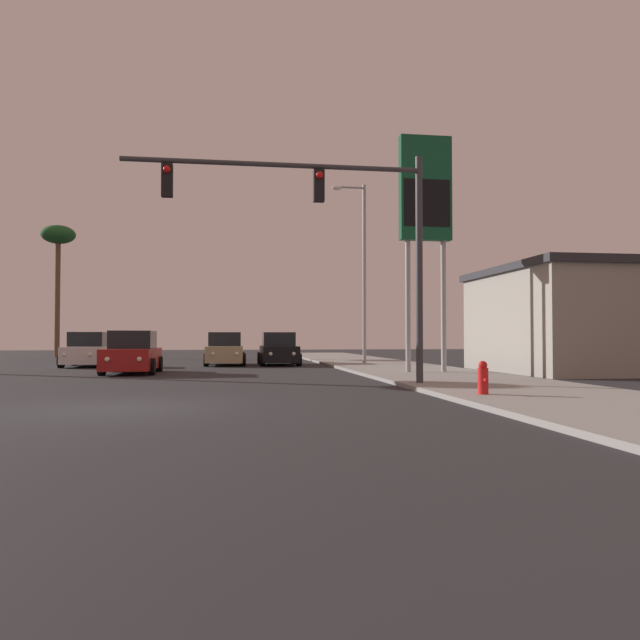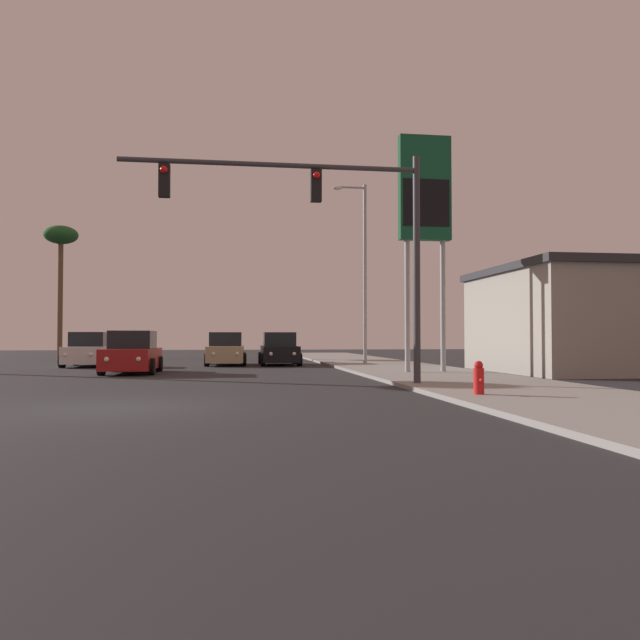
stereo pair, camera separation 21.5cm
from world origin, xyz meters
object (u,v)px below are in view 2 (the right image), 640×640
Objects in this scene: car_red at (132,354)px; car_white at (89,351)px; gas_station_sign at (425,201)px; car_tan at (226,350)px; palm_tree_far at (61,243)px; traffic_light_mast at (332,218)px; street_lamp at (362,264)px; car_black at (279,350)px; fire_hydrant at (479,378)px.

car_red is 1.00× the size of car_white.
gas_station_sign is at bearing 145.84° from car_white.
car_tan is 0.46× the size of palm_tree_far.
traffic_light_mast is 7.43m from gas_station_sign.
street_lamp is 25.11m from palm_tree_far.
street_lamp is (3.70, 13.41, 0.33)m from traffic_light_mast.
palm_tree_far is at bearing 116.86° from traffic_light_mast.
traffic_light_mast reaches higher than car_white.
traffic_light_mast is at bearing -128.66° from gas_station_sign.
car_tan is 0.51× the size of traffic_light_mast.
gas_station_sign is (14.22, -8.95, 5.86)m from car_white.
palm_tree_far reaches higher than car_black.
car_tan is at bearing -50.81° from palm_tree_far.
car_tan is 1.00× the size of car_white.
palm_tree_far reaches higher than car_white.
car_tan is at bearing -116.79° from car_red.
car_white is 17.97m from traffic_light_mast.
car_tan is at bearing -4.22° from car_black.
car_white is 0.48× the size of gas_station_sign.
car_black is at bearing 179.68° from car_white.
car_tan is at bearing 107.52° from fire_hydrant.
street_lamp reaches higher than fire_hydrant.
fire_hydrant is at bearing -52.34° from traffic_light_mast.
fire_hydrant is (-0.89, -17.05, -4.63)m from street_lamp.
street_lamp is at bearing 74.57° from traffic_light_mast.
street_lamp is (13.42, -1.17, 4.36)m from car_white.
traffic_light_mast reaches higher than car_black.
car_white is at bearing 2.18° from car_black.
car_tan is 1.00× the size of car_black.
fire_hydrant is (5.91, -18.71, -0.27)m from car_tan.
car_white is at bearing -70.57° from palm_tree_far.
gas_station_sign is (4.50, 5.62, 1.83)m from traffic_light_mast.
car_tan is 13.46m from gas_station_sign.
gas_station_sign is 0.95× the size of palm_tree_far.
fire_hydrant is (12.53, -18.22, -0.27)m from car_white.
traffic_light_mast is at bearing 91.94° from car_black.
car_tan is at bearing 128.79° from gas_station_sign.
car_red is 12.40m from street_lamp.
gas_station_sign is at bearing -50.96° from palm_tree_far.
car_tan is 5.70× the size of fire_hydrant.
car_red is 0.45× the size of palm_tree_far.
traffic_light_mast is (6.67, -8.18, 4.02)m from car_red.
gas_station_sign is 11.24m from fire_hydrant.
car_black reaches higher than fire_hydrant.
gas_station_sign is 11.84× the size of fire_hydrant.
fire_hydrant is at bearing 129.39° from car_red.
gas_station_sign is at bearing 167.76° from car_red.
car_tan is 8.24m from street_lamp.
car_black is 0.45× the size of palm_tree_far.
car_black is at bearing -45.41° from palm_tree_far.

